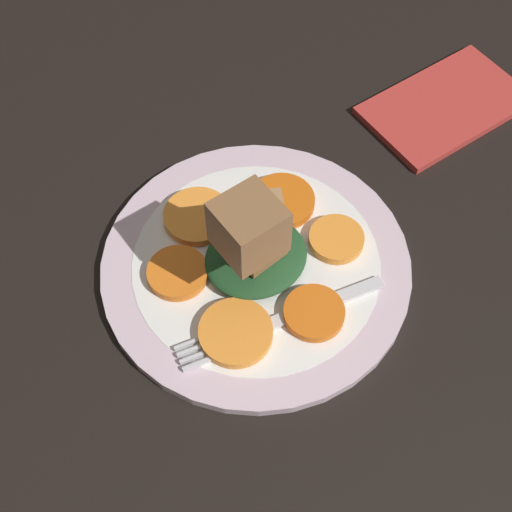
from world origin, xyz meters
TOP-DOWN VIEW (x-y plane):
  - table_slab at (0.00, 0.00)cm, footprint 120.00×120.00cm
  - plate at (0.00, 0.00)cm, footprint 27.80×27.80cm
  - carrot_slice_0 at (1.00, -7.21)cm, footprint 5.25×5.25cm
  - carrot_slice_1 at (7.22, -2.34)cm, footprint 5.03×5.03cm
  - carrot_slice_2 at (5.69, 3.95)cm, footprint 6.16×6.16cm
  - carrot_slice_3 at (-1.77, 6.97)cm, footprint 6.27×6.27cm
  - carrot_slice_4 at (-6.46, 2.77)cm, footprint 5.38×5.38cm
  - carrot_slice_5 at (-5.50, -4.96)cm, footprint 6.26×6.26cm
  - center_pile at (-0.47, -0.59)cm, footprint 9.34×8.41cm
  - fork at (-1.92, -6.00)cm, footprint 18.78×5.40cm
  - napkin at (27.69, 5.01)cm, footprint 16.92×10.15cm

SIDE VIEW (x-z plane):
  - table_slab at x=0.00cm, z-range 0.00..2.00cm
  - napkin at x=27.69cm, z-range 2.00..2.80cm
  - plate at x=0.00cm, z-range 1.99..3.04cm
  - fork at x=-1.92cm, z-range 3.10..3.50cm
  - carrot_slice_0 at x=1.00cm, z-range 3.10..3.97cm
  - carrot_slice_1 at x=7.22cm, z-range 3.10..3.97cm
  - carrot_slice_2 at x=5.69cm, z-range 3.10..3.97cm
  - carrot_slice_3 at x=-1.77cm, z-range 3.10..3.97cm
  - carrot_slice_4 at x=-6.46cm, z-range 3.10..3.97cm
  - carrot_slice_5 at x=-5.50cm, z-range 3.10..3.97cm
  - center_pile at x=-0.47cm, z-range 2.01..13.28cm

